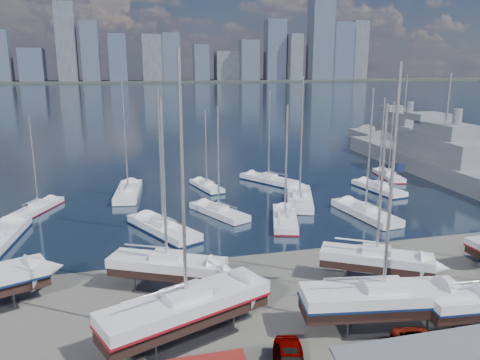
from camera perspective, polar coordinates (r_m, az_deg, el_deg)
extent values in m
plane|color=#605E59|center=(38.97, 11.64, -13.88)|extent=(1400.00, 1400.00, 0.00)
cube|color=#1B2F3F|center=(341.73, -11.84, 10.26)|extent=(1400.00, 600.00, 0.40)
cube|color=#2D332D|center=(601.33, -13.08, 11.62)|extent=(1400.00, 80.00, 2.20)
cube|color=#3D4756|center=(606.61, -27.10, 13.28)|extent=(19.55, 21.83, 55.97)
cube|color=#475166|center=(607.03, -23.98, 12.70)|extent=(26.03, 30.49, 37.14)
cube|color=#595E66|center=(591.11, -20.42, 15.47)|extent=(21.60, 16.58, 87.63)
cube|color=#3D4756|center=(590.30, -17.78, 14.70)|extent=(19.42, 28.42, 67.60)
cube|color=#475166|center=(592.60, -14.70, 14.23)|extent=(20.24, 23.80, 54.09)
cube|color=#595E66|center=(590.80, -10.62, 14.43)|extent=(24.62, 19.72, 54.00)
cube|color=#3D4756|center=(590.99, -8.42, 14.61)|extent=(20.75, 17.93, 55.97)
cube|color=#475166|center=(594.25, -4.78, 14.07)|extent=(18.36, 16.25, 43.03)
cube|color=#595E66|center=(619.79, -1.68, 13.75)|extent=(28.49, 22.03, 35.69)
cube|color=#3D4756|center=(608.77, 1.11, 14.39)|extent=(23.34, 17.87, 49.11)
cube|color=#475166|center=(634.74, 4.29, 15.53)|extent=(25.35, 19.79, 75.95)
cube|color=#595E66|center=(636.17, 6.54, 14.66)|extent=(17.00, 27.45, 57.67)
cube|color=#3D4756|center=(651.06, 9.79, 16.66)|extent=(29.28, 24.05, 106.04)
cube|color=#475166|center=(672.34, 11.98, 15.11)|extent=(30.82, 28.37, 74.41)
cube|color=#595E66|center=(687.56, 14.23, 15.08)|extent=(21.74, 17.03, 77.48)
cube|color=#2D2D33|center=(33.45, -6.46, -18.47)|extent=(7.08, 5.16, 0.16)
cube|color=black|center=(32.63, -6.53, -16.10)|extent=(11.91, 6.99, 0.94)
cube|color=silver|center=(32.18, -6.58, -14.65)|extent=(12.10, 7.45, 0.94)
cube|color=maroon|center=(32.39, -6.56, -15.32)|extent=(12.22, 7.52, 0.19)
cube|color=silver|center=(31.85, -6.61, -13.51)|extent=(3.46, 2.93, 0.50)
cylinder|color=#B2B2B7|center=(29.19, -7.02, 0.02)|extent=(0.22, 0.22, 15.83)
cube|color=#2D2D33|center=(39.94, -8.77, -12.91)|extent=(5.79, 4.54, 0.16)
cube|color=black|center=(39.29, -8.85, -10.94)|extent=(9.57, 6.38, 0.77)
cube|color=silver|center=(38.98, -8.89, -9.92)|extent=(9.76, 6.74, 0.77)
cube|color=silver|center=(38.74, -8.93, -9.06)|extent=(2.87, 2.52, 0.50)
cylinder|color=#B2B2B7|center=(36.82, -9.28, -0.09)|extent=(0.22, 0.22, 12.94)
cube|color=#2D2D33|center=(35.76, 16.74, -16.72)|extent=(6.53, 3.76, 0.16)
cube|color=black|center=(35.01, 16.91, -14.50)|extent=(11.49, 4.40, 0.90)
cube|color=silver|center=(34.60, 17.02, -13.19)|extent=(11.56, 4.87, 0.90)
cube|color=#0E1D46|center=(34.79, 16.97, -13.79)|extent=(11.68, 4.92, 0.18)
cube|color=silver|center=(34.30, 17.10, -12.14)|extent=(3.06, 2.30, 0.50)
cylinder|color=#B2B2B7|center=(31.90, 18.01, -0.19)|extent=(0.22, 0.22, 15.13)
cube|color=#2D2D33|center=(42.32, 16.07, -11.72)|extent=(5.50, 4.61, 0.16)
cube|color=black|center=(41.72, 16.21, -9.87)|extent=(8.95, 6.65, 0.73)
cube|color=silver|center=(41.44, 16.27, -8.94)|extent=(9.15, 6.98, 0.73)
cube|color=silver|center=(41.22, 16.33, -8.15)|extent=(2.76, 2.51, 0.50)
cylinder|color=#B2B2B7|center=(39.47, 16.90, -0.10)|extent=(0.22, 0.22, 12.37)
cube|color=black|center=(55.31, -27.15, -7.09)|extent=(4.05, 11.66, 0.91)
cube|color=silver|center=(55.02, -27.25, -6.20)|extent=(4.53, 11.72, 0.91)
cube|color=#0E1D46|center=(55.15, -27.21, -6.61)|extent=(4.58, 11.84, 0.18)
cube|color=black|center=(65.01, -23.31, -3.65)|extent=(5.20, 8.49, 0.67)
cube|color=silver|center=(64.82, -23.36, -3.09)|extent=(5.52, 8.63, 0.67)
cube|color=maroon|center=(64.91, -23.34, -3.35)|extent=(5.58, 8.71, 0.13)
cube|color=silver|center=(64.67, -23.41, -2.59)|extent=(2.13, 2.49, 0.50)
cylinder|color=#B2B2B7|center=(63.49, -23.86, 2.11)|extent=(0.22, 0.22, 11.33)
cube|color=black|center=(68.57, -13.43, -2.11)|extent=(3.93, 11.29, 0.88)
cube|color=silver|center=(68.34, -13.47, -1.40)|extent=(4.39, 11.35, 0.88)
cube|color=silver|center=(68.17, -13.50, -0.84)|extent=(2.17, 2.97, 0.50)
cylinder|color=#B2B2B7|center=(66.79, -13.84, 5.17)|extent=(0.22, 0.22, 14.93)
cube|color=black|center=(52.80, -9.31, -6.65)|extent=(7.12, 10.91, 0.87)
cube|color=silver|center=(52.50, -9.35, -5.76)|extent=(7.53, 11.11, 0.87)
cube|color=#0E1D46|center=(52.64, -9.33, -6.17)|extent=(7.60, 11.22, 0.17)
cube|color=silver|center=(52.28, -9.38, -5.05)|extent=(2.84, 3.25, 0.50)
cylinder|color=#B2B2B7|center=(50.50, -9.68, 2.61)|extent=(0.22, 0.22, 14.69)
cube|color=black|center=(58.01, -2.58, -4.56)|extent=(5.92, 9.32, 0.74)
cube|color=silver|center=(57.78, -2.59, -3.86)|extent=(6.27, 9.49, 0.74)
cube|color=silver|center=(57.60, -2.60, -3.27)|extent=(2.39, 2.76, 0.50)
cylinder|color=#B2B2B7|center=(56.16, -2.66, 2.60)|extent=(0.22, 0.22, 12.50)
cube|color=black|center=(70.60, -4.10, -1.24)|extent=(3.80, 8.35, 0.65)
cube|color=silver|center=(70.44, -4.10, -0.73)|extent=(4.14, 8.43, 0.65)
cube|color=#0E1D46|center=(70.52, -4.10, -0.96)|extent=(4.18, 8.52, 0.13)
cube|color=silver|center=(70.30, -4.11, -0.27)|extent=(1.81, 2.30, 0.50)
cylinder|color=#B2B2B7|center=(69.24, -4.18, 3.94)|extent=(0.22, 0.22, 10.97)
cube|color=black|center=(55.54, 5.47, -5.45)|extent=(5.03, 9.79, 0.76)
cube|color=silver|center=(55.29, 5.49, -4.70)|extent=(5.42, 9.91, 0.76)
cube|color=maroon|center=(55.40, 5.48, -5.05)|extent=(5.47, 10.00, 0.15)
cube|color=silver|center=(55.10, 5.51, -4.08)|extent=(2.25, 2.76, 0.50)
cylinder|color=#B2B2B7|center=(53.56, 5.65, 2.25)|extent=(0.22, 0.22, 12.88)
cube|color=black|center=(63.74, 7.25, -3.05)|extent=(6.46, 11.79, 0.92)
cube|color=silver|center=(63.49, 7.27, -2.25)|extent=(6.92, 11.95, 0.92)
cube|color=silver|center=(63.30, 7.29, -1.63)|extent=(2.79, 3.37, 0.50)
cylinder|color=#B2B2B7|center=(61.77, 7.50, 5.14)|extent=(0.22, 0.22, 15.58)
cube|color=black|center=(74.32, 3.48, -0.52)|extent=(7.28, 9.71, 0.80)
cube|color=silver|center=(74.13, 3.49, 0.07)|extent=(7.63, 9.93, 0.80)
cube|color=#0E1D46|center=(74.21, 3.48, -0.20)|extent=(7.71, 10.03, 0.16)
cube|color=silver|center=(73.98, 3.49, 0.56)|extent=(2.74, 3.00, 0.50)
cylinder|color=#B2B2B7|center=(72.80, 3.57, 5.53)|extent=(0.22, 0.22, 13.44)
cube|color=black|center=(59.50, 14.99, -4.60)|extent=(3.83, 10.97, 0.86)
cube|color=silver|center=(59.24, 15.04, -3.81)|extent=(4.27, 11.02, 0.86)
cube|color=silver|center=(59.05, 15.08, -3.18)|extent=(2.11, 2.88, 0.50)
cylinder|color=#B2B2B7|center=(57.49, 15.51, 3.52)|extent=(0.22, 0.22, 14.50)
cube|color=black|center=(71.97, 16.47, -1.52)|extent=(3.70, 9.70, 0.76)
cube|color=silver|center=(71.79, 16.51, -0.94)|extent=(4.09, 9.77, 0.76)
cube|color=#0E1D46|center=(71.87, 16.49, -1.21)|extent=(4.13, 9.86, 0.15)
cube|color=silver|center=(71.64, 16.54, -0.45)|extent=(1.94, 2.59, 0.50)
cylinder|color=#B2B2B7|center=(70.47, 16.88, 4.40)|extent=(0.22, 0.22, 12.78)
cube|color=black|center=(81.02, 17.61, 0.07)|extent=(3.56, 8.89, 0.69)
cube|color=silver|center=(80.87, 17.65, 0.55)|extent=(3.92, 8.95, 0.69)
cube|color=maroon|center=(80.93, 17.63, 0.33)|extent=(3.95, 9.04, 0.14)
cube|color=silver|center=(80.74, 17.68, 0.96)|extent=(1.81, 2.39, 0.50)
cylinder|color=#B2B2B7|center=(79.77, 17.96, 4.88)|extent=(0.22, 0.22, 11.69)
cube|color=slate|center=(85.85, 23.29, 0.85)|extent=(11.39, 54.12, 4.84)
cube|color=slate|center=(85.10, 23.56, 3.62)|extent=(7.85, 19.14, 3.60)
cube|color=slate|center=(84.70, 23.75, 5.62)|extent=(5.71, 11.00, 2.40)
cube|color=slate|center=(88.94, 21.88, 7.22)|extent=(6.29, 5.68, 1.20)
cylinder|color=#B2B2B7|center=(84.24, 24.09, 9.11)|extent=(0.30, 0.30, 8.00)
cube|color=slate|center=(108.54, 19.06, 3.61)|extent=(9.66, 42.67, 3.81)
cube|color=slate|center=(108.01, 19.21, 5.55)|extent=(6.42, 15.14, 3.60)
cube|color=slate|center=(107.67, 19.33, 7.12)|extent=(4.63, 8.72, 2.40)
cube|color=slate|center=(111.20, 18.33, 8.26)|extent=(5.02, 4.55, 1.20)
cylinder|color=#B2B2B7|center=(107.28, 19.55, 9.88)|extent=(0.30, 0.30, 8.00)
imported|color=gray|center=(32.40, 21.45, -19.17)|extent=(3.60, 5.82, 1.50)
cylinder|color=white|center=(37.97, 17.68, -5.94)|extent=(0.12, 0.12, 11.03)
cube|color=#14193F|center=(36.92, 18.84, 1.44)|extent=(0.92, 0.05, 0.64)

